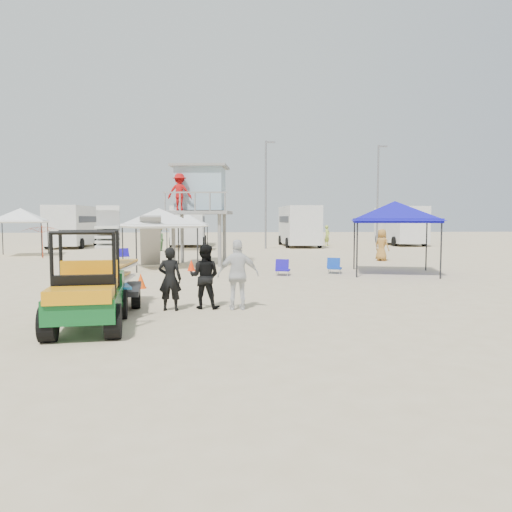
{
  "coord_description": "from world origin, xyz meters",
  "views": [
    {
      "loc": [
        -0.47,
        -10.19,
        2.31
      ],
      "look_at": [
        0.5,
        3.0,
        1.3
      ],
      "focal_mm": 35.0,
      "sensor_mm": 36.0,
      "label": 1
    }
  ],
  "objects": [
    {
      "name": "umbrella_b",
      "position": [
        -4.49,
        20.47,
        0.93
      ],
      "size": [
        2.66,
        2.68,
        1.87
      ],
      "primitive_type": "imported",
      "rotation": [
        0.0,
        0.0,
        0.38
      ],
      "color": "#EBA914",
      "rests_on": "ground"
    },
    {
      "name": "beach_chair_c",
      "position": [
        4.32,
        10.27,
        0.31
      ],
      "size": [
        0.69,
        0.75,
        0.64
      ],
      "color": "#0F3AA6",
      "rests_on": "ground"
    },
    {
      "name": "canopy_white_b",
      "position": [
        -12.52,
        21.16,
        2.75
      ],
      "size": [
        3.31,
        3.31,
        3.3
      ],
      "color": "black",
      "rests_on": "ground"
    },
    {
      "name": "rv_far_left",
      "position": [
        -12.0,
        29.99,
        1.8
      ],
      "size": [
        2.64,
        6.8,
        3.25
      ],
      "color": "silver",
      "rests_on": "ground"
    },
    {
      "name": "canopy_white_a",
      "position": [
        -3.23,
        12.88,
        2.61
      ],
      "size": [
        3.78,
        3.78,
        3.15
      ],
      "color": "black",
      "rests_on": "ground"
    },
    {
      "name": "canopy_blue",
      "position": [
        6.73,
        9.91,
        2.85
      ],
      "size": [
        3.95,
        3.95,
        3.4
      ],
      "color": "black",
      "rests_on": "ground"
    },
    {
      "name": "man_mid",
      "position": [
        -0.85,
        2.51,
        0.82
      ],
      "size": [
        0.92,
        0.78,
        1.64
      ],
      "primitive_type": "imported",
      "rotation": [
        0.0,
        0.0,
        2.92
      ],
      "color": "black",
      "rests_on": "ground"
    },
    {
      "name": "rv_far_right",
      "position": [
        15.0,
        31.49,
        1.8
      ],
      "size": [
        2.64,
        6.6,
        3.25
      ],
      "color": "silver",
      "rests_on": "ground"
    },
    {
      "name": "light_pole_left",
      "position": [
        3.0,
        27.0,
        4.0
      ],
      "size": [
        0.14,
        0.14,
        8.0
      ],
      "primitive_type": "cylinder",
      "color": "slate",
      "rests_on": "ground"
    },
    {
      "name": "rv_mid_right",
      "position": [
        6.0,
        29.99,
        1.8
      ],
      "size": [
        2.64,
        7.0,
        3.25
      ],
      "color": "silver",
      "rests_on": "ground"
    },
    {
      "name": "distant_beachgoers",
      "position": [
        3.07,
        22.77,
        0.84
      ],
      "size": [
        13.9,
        15.65,
        1.72
      ],
      "color": "#B5CD4D",
      "rests_on": "ground"
    },
    {
      "name": "beach_chair_b",
      "position": [
        2.07,
        9.71,
        0.31
      ],
      "size": [
        0.66,
        0.72,
        0.64
      ],
      "color": "#1C0FA8",
      "rests_on": "ground"
    },
    {
      "name": "man_left",
      "position": [
        -1.7,
        2.26,
        0.79
      ],
      "size": [
        0.61,
        0.43,
        1.59
      ],
      "primitive_type": "imported",
      "rotation": [
        0.0,
        0.0,
        3.06
      ],
      "color": "black",
      "rests_on": "ground"
    },
    {
      "name": "light_pole_right",
      "position": [
        12.0,
        28.5,
        4.0
      ],
      "size": [
        0.14,
        0.14,
        8.0
      ],
      "primitive_type": "cylinder",
      "color": "slate",
      "rests_on": "ground"
    },
    {
      "name": "cone_far",
      "position": [
        -1.7,
        11.69,
        0.25
      ],
      "size": [
        0.34,
        0.34,
        0.5
      ],
      "primitive_type": "cone",
      "color": "#F12E07",
      "rests_on": "ground"
    },
    {
      "name": "rv_mid_left",
      "position": [
        -3.0,
        31.49,
        1.8
      ],
      "size": [
        2.65,
        6.5,
        3.25
      ],
      "color": "silver",
      "rests_on": "ground"
    },
    {
      "name": "umbrella_a",
      "position": [
        -10.59,
        19.08,
        0.96
      ],
      "size": [
        2.72,
        2.74,
        1.92
      ],
      "primitive_type": "imported",
      "rotation": [
        0.0,
        0.0,
        -0.37
      ],
      "color": "#BE3814",
      "rests_on": "ground"
    },
    {
      "name": "man_right",
      "position": [
        -0.0,
        2.26,
        0.89
      ],
      "size": [
        1.06,
        0.48,
        1.78
      ],
      "primitive_type": "imported",
      "rotation": [
        0.0,
        0.0,
        3.19
      ],
      "color": "silver",
      "rests_on": "ground"
    },
    {
      "name": "lifeguard_tower",
      "position": [
        -1.51,
        14.68,
        3.57
      ],
      "size": [
        3.31,
        3.31,
        4.79
      ],
      "color": "gray",
      "rests_on": "ground"
    },
    {
      "name": "cone_near",
      "position": [
        -3.06,
        6.3,
        0.25
      ],
      "size": [
        0.34,
        0.34,
        0.5
      ],
      "primitive_type": "cone",
      "color": "#FF4908",
      "rests_on": "ground"
    },
    {
      "name": "surf_trailer",
      "position": [
        -3.22,
        2.56,
        0.94
      ],
      "size": [
        1.65,
        2.7,
        2.31
      ],
      "color": "black",
      "rests_on": "ground"
    },
    {
      "name": "canopy_white_c",
      "position": [
        -2.72,
        25.82,
        2.43
      ],
      "size": [
        2.9,
        2.9,
        2.98
      ],
      "color": "black",
      "rests_on": "ground"
    },
    {
      "name": "ground",
      "position": [
        0.0,
        0.0,
        0.0
      ],
      "size": [
        140.0,
        140.0,
        0.0
      ],
      "primitive_type": "plane",
      "color": "beige",
      "rests_on": "ground"
    },
    {
      "name": "beach_chair_a",
      "position": [
        -5.75,
        17.69,
        0.31
      ],
      "size": [
        0.72,
        0.8,
        0.64
      ],
      "color": "#1B0FA7",
      "rests_on": "ground"
    },
    {
      "name": "utility_cart",
      "position": [
        -3.23,
        0.22,
        0.94
      ],
      "size": [
        1.63,
        2.8,
        2.02
      ],
      "color": "#0C501E",
      "rests_on": "ground"
    }
  ]
}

